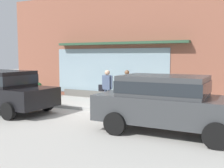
% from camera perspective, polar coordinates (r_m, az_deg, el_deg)
% --- Properties ---
extents(ground_plane, '(60.00, 60.00, 0.00)m').
position_cam_1_polar(ground_plane, '(11.69, -4.84, -5.18)').
color(ground_plane, '#B2AFA8').
extents(curb_strip, '(14.00, 0.24, 0.12)m').
position_cam_1_polar(curb_strip, '(11.51, -5.38, -5.05)').
color(curb_strip, '#B2B2AD').
rests_on(curb_strip, ground_plane).
extents(storefront, '(14.00, 0.81, 5.48)m').
position_cam_1_polar(storefront, '(14.29, 1.91, 7.62)').
color(storefront, '#935642').
rests_on(storefront, ground_plane).
extents(fire_hydrant, '(0.39, 0.35, 0.90)m').
position_cam_1_polar(fire_hydrant, '(11.64, 2.39, -2.91)').
color(fire_hydrant, gold).
rests_on(fire_hydrant, ground_plane).
extents(pedestrian_with_handbag, '(0.66, 0.22, 1.63)m').
position_cam_1_polar(pedestrian_with_handbag, '(11.78, -1.07, -0.45)').
color(pedestrian_with_handbag, '#475675').
rests_on(pedestrian_with_handbag, ground_plane).
extents(pedestrian_passerby, '(0.43, 0.32, 1.59)m').
position_cam_1_polar(pedestrian_passerby, '(12.58, 3.06, -0.15)').
color(pedestrian_passerby, brown).
rests_on(pedestrian_passerby, ground_plane).
extents(parked_car_dark_gray, '(4.34, 1.99, 1.66)m').
position_cam_1_polar(parked_car_dark_gray, '(8.15, 11.40, -3.38)').
color(parked_car_dark_gray, '#383A3D').
rests_on(parked_car_dark_gray, ground_plane).
extents(parked_car_black, '(4.19, 2.23, 1.63)m').
position_cam_1_polar(parked_car_black, '(11.86, -21.25, -0.92)').
color(parked_car_black, black).
rests_on(parked_car_black, ground_plane).
extents(potted_plant_corner_tall, '(0.27, 0.27, 0.45)m').
position_cam_1_polar(potted_plant_corner_tall, '(15.88, -11.58, -1.54)').
color(potted_plant_corner_tall, '#9E6042').
rests_on(potted_plant_corner_tall, ground_plane).
extents(potted_plant_by_entrance, '(0.34, 0.34, 0.52)m').
position_cam_1_polar(potted_plant_by_entrance, '(13.00, 9.93, -2.92)').
color(potted_plant_by_entrance, '#9E6042').
rests_on(potted_plant_by_entrance, ground_plane).
extents(potted_plant_trailing_edge, '(0.41, 0.41, 0.72)m').
position_cam_1_polar(potted_plant_trailing_edge, '(12.44, 16.95, -3.00)').
color(potted_plant_trailing_edge, '#4C4C51').
rests_on(potted_plant_trailing_edge, ground_plane).
extents(potted_plant_window_center, '(0.37, 0.37, 0.71)m').
position_cam_1_polar(potted_plant_window_center, '(16.48, -14.82, -0.78)').
color(potted_plant_window_center, '#B7B2A3').
rests_on(potted_plant_window_center, ground_plane).
extents(potted_plant_doorstep, '(0.28, 0.28, 0.49)m').
position_cam_1_polar(potted_plant_doorstep, '(13.76, 0.43, -2.42)').
color(potted_plant_doorstep, '#4C4C51').
rests_on(potted_plant_doorstep, ground_plane).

